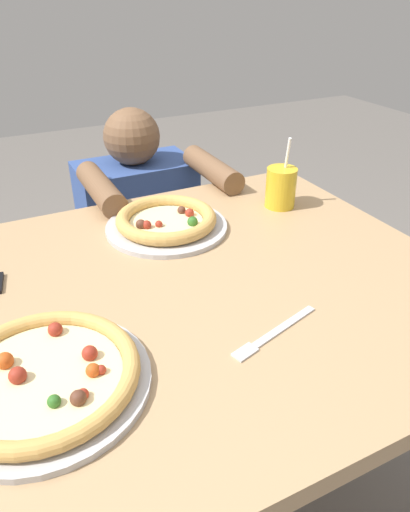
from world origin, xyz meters
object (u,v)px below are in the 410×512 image
pizza_far (166,222)px  fork (273,334)px  drink_cup_colored (281,187)px  diner_seated (142,252)px  pizza_near (43,377)px

pizza_far → fork: (0.01, -0.46, -0.02)m
pizza_far → drink_cup_colored: drink_cup_colored is taller
drink_cup_colored → fork: (-0.32, -0.45, -0.05)m
drink_cup_colored → diner_seated: bearing=117.8°
pizza_near → diner_seated: size_ratio=0.35×
pizza_near → fork: pizza_near is taller
fork → pizza_near: bearing=171.9°
fork → diner_seated: 0.98m
drink_cup_colored → diner_seated: 0.66m
pizza_near → fork: (0.38, -0.05, -0.02)m
pizza_far → diner_seated: diner_seated is taller
drink_cup_colored → diner_seated: (-0.25, 0.48, -0.38)m
pizza_near → diner_seated: bearing=62.8°
fork → diner_seated: diner_seated is taller
diner_seated → pizza_far: bearing=-99.5°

